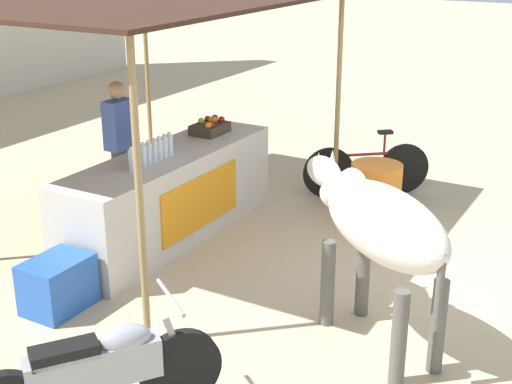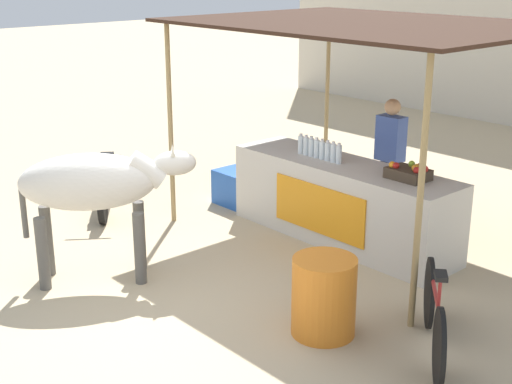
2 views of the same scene
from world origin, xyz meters
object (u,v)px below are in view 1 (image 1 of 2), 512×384
(stall_counter, at_px, (170,195))
(motorcycle_parked, at_px, (98,373))
(cooler_box, at_px, (58,284))
(water_barrel, at_px, (375,195))
(bicycle_leaning, at_px, (367,169))
(fruit_crate, at_px, (210,127))
(cow, at_px, (379,227))
(vendor_behind_counter, at_px, (121,151))

(stall_counter, relative_size, motorcycle_parked, 1.98)
(cooler_box, distance_m, water_barrel, 3.71)
(stall_counter, bearing_deg, bicycle_leaning, -31.28)
(cooler_box, bearing_deg, bicycle_leaning, -17.45)
(bicycle_leaning, bearing_deg, motorcycle_parked, -178.55)
(fruit_crate, distance_m, bicycle_leaning, 2.13)
(fruit_crate, relative_size, bicycle_leaning, 0.34)
(cow, xyz_separation_m, motorcycle_parked, (-1.94, 1.22, -0.60))
(fruit_crate, distance_m, vendor_behind_counter, 1.08)
(vendor_behind_counter, distance_m, water_barrel, 2.96)
(cooler_box, relative_size, cow, 0.35)
(cooler_box, bearing_deg, vendor_behind_counter, 23.74)
(vendor_behind_counter, height_order, cow, vendor_behind_counter)
(cooler_box, height_order, bicycle_leaning, bicycle_leaning)
(water_barrel, bearing_deg, stall_counter, 127.86)
(fruit_crate, xyz_separation_m, bicycle_leaning, (1.40, -1.45, -0.69))
(fruit_crate, relative_size, motorcycle_parked, 0.29)
(stall_counter, relative_size, vendor_behind_counter, 1.82)
(cow, relative_size, bicycle_leaning, 1.32)
(water_barrel, bearing_deg, cow, -159.23)
(cooler_box, bearing_deg, motorcycle_parked, -126.56)
(stall_counter, xyz_separation_m, cooler_box, (-1.84, -0.10, -0.24))
(vendor_behind_counter, xyz_separation_m, motorcycle_parked, (-3.00, -2.28, -0.42))
(cooler_box, distance_m, bicycle_leaning, 4.34)
(vendor_behind_counter, distance_m, cooler_box, 2.20)
(vendor_behind_counter, bearing_deg, cooler_box, -156.26)
(vendor_behind_counter, height_order, cooler_box, vendor_behind_counter)
(fruit_crate, xyz_separation_m, motorcycle_parked, (-3.80, -1.58, -0.61))
(stall_counter, distance_m, motorcycle_parked, 3.28)
(cow, bearing_deg, stall_counter, 70.74)
(vendor_behind_counter, xyz_separation_m, water_barrel, (1.34, -2.60, -0.48))
(motorcycle_parked, distance_m, bicycle_leaning, 5.20)
(vendor_behind_counter, xyz_separation_m, bicycle_leaning, (2.20, -2.15, -0.50))
(fruit_crate, xyz_separation_m, cow, (-1.86, -2.80, -0.00))
(fruit_crate, bearing_deg, vendor_behind_counter, 138.89)
(fruit_crate, distance_m, water_barrel, 2.08)
(stall_counter, relative_size, cow, 1.74)
(cooler_box, bearing_deg, fruit_crate, 3.15)
(vendor_behind_counter, xyz_separation_m, cow, (-1.06, -3.50, 0.18))
(vendor_behind_counter, distance_m, motorcycle_parked, 3.79)
(fruit_crate, distance_m, cow, 3.36)
(stall_counter, bearing_deg, water_barrel, -52.14)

